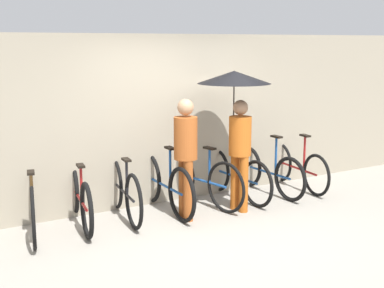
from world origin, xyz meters
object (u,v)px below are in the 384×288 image
Objects in this scene: parked_bicycle_4 at (201,179)px; pedestrian_leading at (186,150)px; parked_bicycle_0 at (33,203)px; parked_bicycle_6 at (268,171)px; pedestrian_center at (236,100)px; parked_bicycle_2 at (124,191)px; parked_bicycle_5 at (235,175)px; parked_bicycle_3 at (164,185)px; parked_bicycle_7 at (297,167)px; parked_bicycle_1 at (80,198)px.

parked_bicycle_4 is 0.92m from pedestrian_leading.
parked_bicycle_6 is at bearing -77.74° from parked_bicycle_0.
pedestrian_center is at bearing 111.68° from parked_bicycle_6.
parked_bicycle_2 is at bearing 155.52° from pedestrian_center.
parked_bicycle_5 is 1.34m from pedestrian_center.
parked_bicycle_4 is 0.89× the size of pedestrian_center.
pedestrian_leading is (0.71, -0.48, 0.59)m from parked_bicycle_2.
parked_bicycle_3 is 2.48m from parked_bicycle_7.
parked_bicycle_0 is 1.07× the size of pedestrian_leading.
pedestrian_center is at bearing 111.27° from parked_bicycle_7.
parked_bicycle_2 is 0.98× the size of parked_bicycle_6.
parked_bicycle_1 reaches higher than parked_bicycle_5.
parked_bicycle_3 is at bearing 96.21° from parked_bicycle_7.
parked_bicycle_7 is at bearing -101.49° from parked_bicycle_4.
parked_bicycle_6 is at bearing 96.63° from parked_bicycle_7.
parked_bicycle_6 is (3.10, -0.08, -0.01)m from parked_bicycle_1.
pedestrian_center is (-0.31, -0.42, 1.23)m from parked_bicycle_5.
pedestrian_leading is (1.95, -0.51, 0.58)m from parked_bicycle_0.
pedestrian_center is (0.93, -0.42, 1.21)m from parked_bicycle_3.
parked_bicycle_1 is 2.48m from parked_bicycle_5.
parked_bicycle_3 is at bearing -78.32° from parked_bicycle_0.
parked_bicycle_1 is 1.07× the size of pedestrian_leading.
parked_bicycle_4 is at bearing -82.22° from parked_bicycle_2.
parked_bicycle_2 is at bearing 95.77° from parked_bicycle_7.
parked_bicycle_1 reaches higher than parked_bicycle_2.
parked_bicycle_3 is at bearing 80.95° from parked_bicycle_4.
parked_bicycle_2 is at bearing -83.43° from parked_bicycle_1.
parked_bicycle_2 is 2.02m from pedestrian_center.
parked_bicycle_6 is (1.86, -0.02, -0.03)m from parked_bicycle_3.
parked_bicycle_3 is 1.58m from pedestrian_center.
pedestrian_leading is (-1.15, -0.45, 0.60)m from parked_bicycle_5.
parked_bicycle_0 is at bearing 86.99° from parked_bicycle_6.
parked_bicycle_4 is at bearing -81.69° from parked_bicycle_1.
parked_bicycle_4 reaches higher than parked_bicycle_6.
parked_bicycle_4 is 1.03× the size of parked_bicycle_6.
pedestrian_leading reaches higher than parked_bicycle_3.
pedestrian_center is (0.31, -0.44, 1.21)m from parked_bicycle_4.
pedestrian_leading reaches higher than parked_bicycle_5.
pedestrian_center is (2.79, -0.48, 1.21)m from parked_bicycle_0.
pedestrian_center reaches higher than parked_bicycle_5.
parked_bicycle_3 is 1.10× the size of pedestrian_leading.
parked_bicycle_3 is at bearing 147.30° from pedestrian_center.
parked_bicycle_0 reaches higher than parked_bicycle_2.
parked_bicycle_4 is at bearing -77.53° from parked_bicycle_0.
parked_bicycle_6 reaches higher than parked_bicycle_5.
parked_bicycle_4 is 0.62m from parked_bicycle_5.
pedestrian_leading reaches higher than parked_bicycle_0.
parked_bicycle_5 is at bearing -81.70° from parked_bicycle_1.
parked_bicycle_0 is 1.03× the size of parked_bicycle_6.
parked_bicycle_5 is 1.38m from pedestrian_leading.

